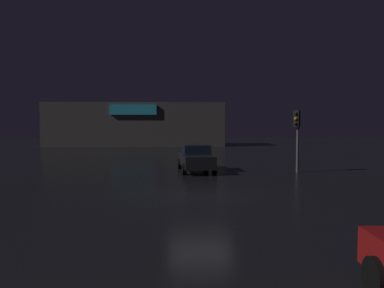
{
  "coord_description": "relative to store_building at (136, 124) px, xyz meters",
  "views": [
    {
      "loc": [
        -1.17,
        -15.62,
        2.96
      ],
      "look_at": [
        -0.22,
        2.11,
        1.96
      ],
      "focal_mm": 36.94,
      "sensor_mm": 36.0,
      "label": 1
    }
  ],
  "objects": [
    {
      "name": "ground_plane",
      "position": [
        5.55,
        -33.99,
        -2.64
      ],
      "size": [
        120.0,
        120.0,
        0.0
      ],
      "primitive_type": "plane",
      "color": "black"
    },
    {
      "name": "store_building",
      "position": [
        0.0,
        0.0,
        0.0
      ],
      "size": [
        21.56,
        6.51,
        5.28
      ],
      "color": "#4C4742",
      "rests_on": "ground"
    },
    {
      "name": "traffic_signal_opposite",
      "position": [
        11.7,
        -27.02,
        -0.09
      ],
      "size": [
        0.41,
        0.43,
        3.62
      ],
      "color": "#595B60",
      "rests_on": "ground"
    },
    {
      "name": "car_near",
      "position": [
        5.86,
        -26.18,
        -1.83
      ],
      "size": [
        2.16,
        4.6,
        1.61
      ],
      "color": "black",
      "rests_on": "ground"
    }
  ]
}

